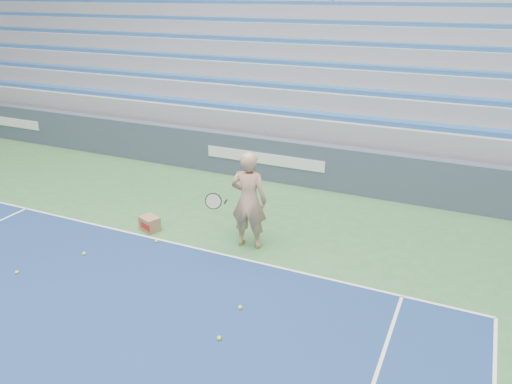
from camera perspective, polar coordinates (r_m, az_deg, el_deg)
sponsor_barrier at (r=12.75m, az=1.21°, el=3.83°), size 30.00×0.32×1.10m
bleachers at (r=17.63m, az=8.93°, el=14.73°), size 31.00×9.15×7.30m
tennis_player at (r=9.22m, az=-0.85°, el=-0.97°), size 0.97×0.88×1.88m
ball_box at (r=10.37m, az=-12.06°, el=-3.55°), size 0.47×0.42×0.29m
tennis_ball_0 at (r=9.89m, az=-11.32°, el=-5.54°), size 0.07×0.07×0.07m
tennis_ball_1 at (r=7.28m, az=-4.23°, el=-16.33°), size 0.07×0.07×0.07m
tennis_ball_2 at (r=9.80m, az=-19.05°, el=-6.67°), size 0.07×0.07×0.07m
tennis_ball_3 at (r=7.85m, az=-1.83°, el=-13.06°), size 0.07×0.07×0.07m
tennis_ball_4 at (r=9.63m, az=-25.66°, el=-8.29°), size 0.07×0.07×0.07m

